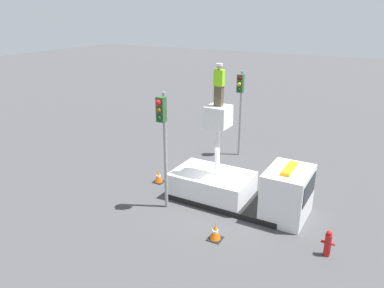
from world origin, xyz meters
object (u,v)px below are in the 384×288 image
(bucket_truck, at_px, (241,187))
(fire_hydrant, at_px, (328,243))
(worker, at_px, (219,85))
(traffic_cone_rear, at_px, (159,177))
(traffic_light_across, at_px, (240,97))
(traffic_light_pole, at_px, (163,129))
(traffic_cone_curbside, at_px, (215,232))

(bucket_truck, bearing_deg, fire_hydrant, -25.02)
(worker, distance_m, traffic_cone_rear, 5.87)
(bucket_truck, relative_size, worker, 3.43)
(bucket_truck, distance_m, traffic_light_across, 6.51)
(traffic_light_across, bearing_deg, fire_hydrant, -48.59)
(fire_hydrant, bearing_deg, traffic_light_pole, -179.78)
(traffic_light_across, distance_m, fire_hydrant, 10.18)
(bucket_truck, bearing_deg, traffic_light_across, 114.17)
(traffic_light_pole, height_order, fire_hydrant, traffic_light_pole)
(worker, xyz_separation_m, traffic_cone_rear, (-3.24, 0.11, -4.89))
(traffic_light_pole, bearing_deg, traffic_cone_rear, 130.25)
(bucket_truck, xyz_separation_m, traffic_light_pole, (-2.73, -1.89, 2.74))
(traffic_light_across, xyz_separation_m, fire_hydrant, (6.44, -7.30, -2.99))
(worker, xyz_separation_m, traffic_light_pole, (-1.54, -1.89, -1.60))
(fire_hydrant, bearing_deg, worker, 160.20)
(fire_hydrant, height_order, traffic_cone_rear, fire_hydrant)
(bucket_truck, bearing_deg, traffic_light_pole, -145.22)
(traffic_cone_rear, xyz_separation_m, traffic_cone_curbside, (4.62, -3.03, 0.01))
(traffic_light_pole, relative_size, traffic_cone_rear, 8.26)
(worker, xyz_separation_m, traffic_light_across, (-1.25, 5.43, -1.70))
(traffic_cone_rear, bearing_deg, traffic_light_across, 69.52)
(traffic_light_across, bearing_deg, traffic_cone_rear, -110.48)
(fire_hydrant, bearing_deg, traffic_cone_rear, 166.78)
(bucket_truck, relative_size, traffic_light_across, 1.22)
(bucket_truck, bearing_deg, traffic_cone_rear, 178.56)
(traffic_light_across, height_order, traffic_cone_curbside, traffic_light_across)
(bucket_truck, height_order, traffic_cone_curbside, bucket_truck)
(fire_hydrant, xyz_separation_m, traffic_cone_curbside, (-3.81, -1.05, -0.18))
(fire_hydrant, distance_m, traffic_cone_curbside, 3.96)
(traffic_light_across, bearing_deg, worker, -77.02)
(worker, relative_size, traffic_light_pole, 0.35)
(worker, xyz_separation_m, traffic_cone_curbside, (1.38, -2.92, -4.88))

